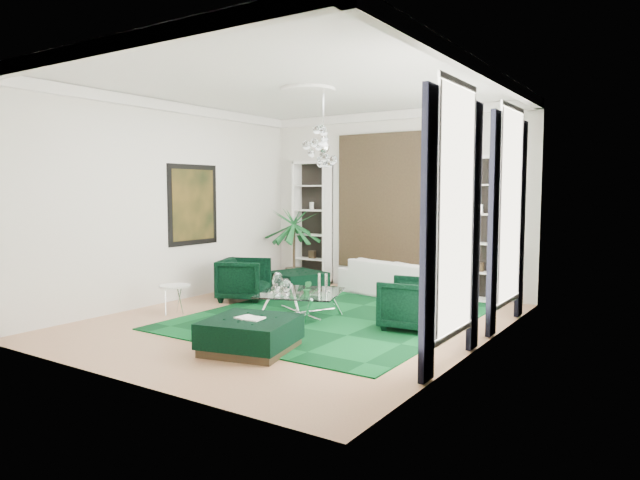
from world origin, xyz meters
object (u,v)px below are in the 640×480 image
Objects in this scene: coffee_table at (301,305)px; ottoman_side at (297,282)px; side_table at (175,300)px; armchair_right at (411,304)px; armchair_left at (244,279)px; sofa at (399,279)px; palm at (294,235)px; ottoman_front at (250,335)px.

coffee_table and ottoman_side have the same top height.
armchair_right is at bearing 17.94° from side_table.
armchair_right is at bearing -25.84° from ottoman_side.
armchair_left reaches higher than armchair_right.
sofa is 2.87× the size of armchair_right.
palm is (-0.73, 0.90, 0.89)m from ottoman_side.
armchair_left is 1.63m from side_table.
sofa is at bearing -72.62° from armchair_left.
armchair_left is 3.71m from armchair_right.
coffee_table is at bearing -133.02° from armchair_left.
sofa reaches higher than ottoman_front.
palm reaches higher than ottoman_front.
palm reaches higher than side_table.
armchair_left reaches higher than ottoman_front.
ottoman_front reaches higher than coffee_table.
sofa is at bearing -157.66° from armchair_right.
ottoman_front is at bearing -21.80° from side_table.
palm reaches higher than coffee_table.
side_table is at bearing -153.70° from coffee_table.
sofa is 4.67m from ottoman_front.
ottoman_front is (0.60, -2.00, 0.00)m from coffee_table.
armchair_left is 1.92m from coffee_table.
armchair_right is at bearing -119.06° from armchair_left.
armchair_right is 0.89× the size of ottoman_side.
ottoman_side is at bearing -50.96° from palm.
coffee_table is at bearing 106.60° from ottoman_front.
armchair_right is at bearing 60.40° from ottoman_front.
coffee_table is at bearing -52.93° from ottoman_side.
coffee_table is 2.19m from side_table.
palm reaches higher than ottoman_side.
ottoman_front is at bearing -36.42° from armchair_right.
armchair_left reaches higher than side_table.
armchair_left is at bearing 132.22° from ottoman_front.
sofa is 1.96× the size of coffee_table.
coffee_table is 2.35m from ottoman_side.
armchair_left is 1.03× the size of armchair_right.
sofa is 2.74m from armchair_right.
armchair_right is 4.05m from side_table.
side_table is (-0.55, -2.85, 0.03)m from ottoman_side.
armchair_left reaches higher than sofa.
sofa is 4.86× the size of side_table.
armchair_left is at bearing -80.81° from palm.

